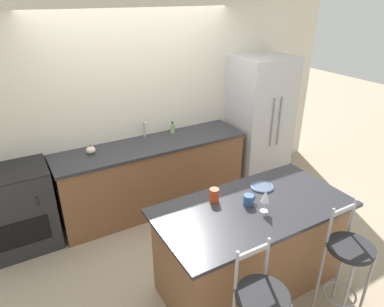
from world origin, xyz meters
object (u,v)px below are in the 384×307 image
object	(u,v)px
coffee_mug	(249,200)
pumpkin_decoration	(91,150)
refrigerator	(259,121)
wine_glass	(265,197)
oven_range	(16,210)
bar_stool_far	(347,259)
dinner_plate	(262,187)
soap_bottle	(173,128)
tumbler_cup	(214,195)

from	to	relation	value
coffee_mug	pumpkin_decoration	world-z (taller)	pumpkin_decoration
refrigerator	wine_glass	xyz separation A→B (m)	(-1.43, -1.80, 0.13)
wine_glass	pumpkin_decoration	xyz separation A→B (m)	(-1.01, 1.90, -0.09)
coffee_mug	oven_range	bearing A→B (deg)	137.89
bar_stool_far	wine_glass	distance (m)	0.86
refrigerator	dinner_plate	bearing A→B (deg)	-128.78
dinner_plate	bar_stool_far	bearing A→B (deg)	-77.13
dinner_plate	pumpkin_decoration	world-z (taller)	pumpkin_decoration
refrigerator	soap_bottle	size ratio (longest dim) A/B	11.64
pumpkin_decoration	tumbler_cup	bearing A→B (deg)	-65.02
coffee_mug	soap_bottle	world-z (taller)	soap_bottle
wine_glass	tumbler_cup	world-z (taller)	wine_glass
tumbler_cup	pumpkin_decoration	size ratio (longest dim) A/B	1.14
coffee_mug	soap_bottle	size ratio (longest dim) A/B	0.79
refrigerator	pumpkin_decoration	world-z (taller)	refrigerator
coffee_mug	refrigerator	bearing A→B (deg)	47.90
dinner_plate	pumpkin_decoration	bearing A→B (deg)	128.49
coffee_mug	tumbler_cup	xyz separation A→B (m)	(-0.24, 0.20, 0.01)
tumbler_cup	soap_bottle	bearing A→B (deg)	76.20
wine_glass	pumpkin_decoration	world-z (taller)	wine_glass
refrigerator	coffee_mug	world-z (taller)	refrigerator
wine_glass	tumbler_cup	xyz separation A→B (m)	(-0.29, 0.35, -0.09)
wine_glass	oven_range	bearing A→B (deg)	136.20
coffee_mug	wine_glass	bearing A→B (deg)	-71.32
oven_range	pumpkin_decoration	bearing A→B (deg)	4.22
soap_bottle	tumbler_cup	bearing A→B (deg)	-103.80
pumpkin_decoration	soap_bottle	bearing A→B (deg)	4.85
dinner_plate	tumbler_cup	xyz separation A→B (m)	(-0.54, 0.04, 0.05)
pumpkin_decoration	refrigerator	bearing A→B (deg)	-2.51
coffee_mug	soap_bottle	xyz separation A→B (m)	(0.16, 1.85, 0.03)
refrigerator	tumbler_cup	xyz separation A→B (m)	(-1.73, -1.44, 0.05)
bar_stool_far	wine_glass	world-z (taller)	wine_glass
refrigerator	wine_glass	bearing A→B (deg)	-128.61
coffee_mug	pumpkin_decoration	size ratio (longest dim) A/B	1.15
pumpkin_decoration	oven_range	bearing A→B (deg)	-175.78
oven_range	soap_bottle	bearing A→B (deg)	4.57
coffee_mug	soap_bottle	bearing A→B (deg)	84.92
oven_range	pumpkin_decoration	distance (m)	1.03
refrigerator	bar_stool_far	world-z (taller)	refrigerator
refrigerator	pumpkin_decoration	distance (m)	2.45
oven_range	pumpkin_decoration	xyz separation A→B (m)	(0.90, 0.07, 0.50)
oven_range	dinner_plate	xyz separation A→B (m)	(2.16, -1.52, 0.45)
tumbler_cup	pumpkin_decoration	xyz separation A→B (m)	(-0.72, 1.55, -0.00)
oven_range	coffee_mug	bearing A→B (deg)	-42.11
dinner_plate	coffee_mug	xyz separation A→B (m)	(-0.30, -0.17, 0.04)
oven_range	bar_stool_far	world-z (taller)	bar_stool_far
oven_range	soap_bottle	world-z (taller)	soap_bottle
oven_range	pumpkin_decoration	world-z (taller)	pumpkin_decoration
dinner_plate	tumbler_cup	bearing A→B (deg)	176.25
refrigerator	pumpkin_decoration	xyz separation A→B (m)	(-2.45, 0.11, 0.04)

